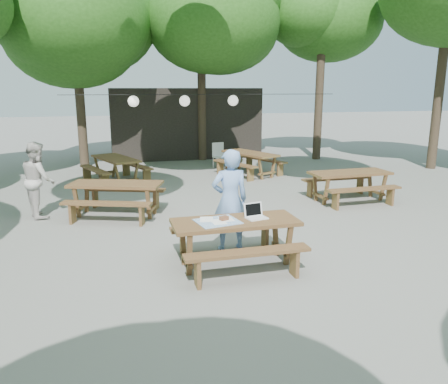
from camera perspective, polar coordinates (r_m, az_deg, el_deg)
name	(u,v)px	position (r m, az deg, el deg)	size (l,w,h in m)	color
ground	(248,230)	(8.86, 3.15, -4.97)	(80.00, 80.00, 0.00)	slate
pavilion	(183,122)	(18.80, -5.35, 9.09)	(6.00, 3.00, 2.80)	black
main_picnic_table	(235,242)	(7.05, 1.47, -6.53)	(2.00, 1.58, 0.75)	#502A1C
picnic_table_nw	(117,199)	(10.02, -13.86, -0.86)	(2.33, 2.13, 0.75)	#502A1C
picnic_table_ne	(349,186)	(11.47, 16.02, 0.78)	(2.02, 1.62, 0.75)	#502A1C
picnic_table_far_w	(116,169)	(13.67, -13.92, 2.88)	(2.16, 2.34, 0.75)	#502A1C
picnic_table_far_e	(250,163)	(14.37, 3.40, 3.75)	(2.21, 2.38, 0.75)	#502A1C
woman	(230,200)	(7.59, 0.78, -1.06)	(0.65, 0.43, 1.79)	#7BA2E0
second_person	(38,180)	(10.43, -23.09, 1.51)	(0.81, 0.63, 1.67)	beige
plastic_chair	(220,161)	(15.65, -0.53, 4.08)	(0.51, 0.51, 0.90)	silver
laptop	(255,214)	(7.06, 4.07, -2.90)	(0.38, 0.32, 0.24)	white
tabletop_clutter	(219,221)	(6.87, -0.69, -3.76)	(0.74, 0.66, 0.08)	#3575B7
paper_lanterns	(185,101)	(14.20, -5.11, 11.78)	(9.00, 0.34, 0.38)	black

